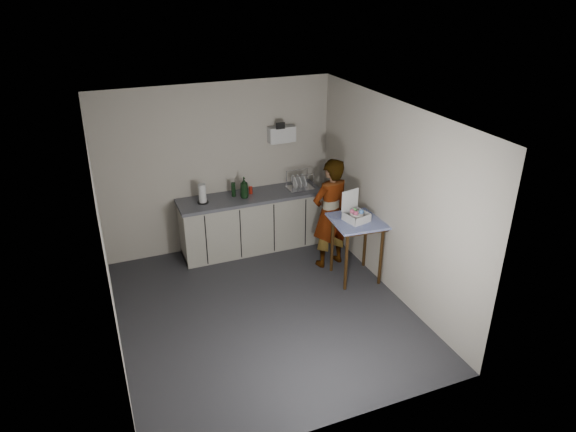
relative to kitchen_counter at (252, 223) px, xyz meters
name	(u,v)px	position (x,y,z in m)	size (l,w,h in m)	color
ground	(264,311)	(-0.40, -1.70, -0.43)	(4.00, 4.00, 0.00)	#26262B
wall_back	(219,169)	(-0.40, 0.29, 0.87)	(3.60, 0.02, 2.60)	#BCB3A3
wall_right	(391,199)	(1.39, -1.70, 0.87)	(0.02, 4.00, 2.60)	#BCB3A3
wall_left	(106,249)	(-2.19, -1.70, 0.87)	(0.02, 4.00, 2.60)	#BCB3A3
ceiling	(260,115)	(-0.40, -1.70, 2.17)	(3.60, 4.00, 0.01)	silver
kitchen_counter	(252,223)	(0.00, 0.00, 0.00)	(2.24, 0.62, 0.91)	black
wall_shelf	(282,134)	(0.60, 0.22, 1.32)	(0.42, 0.18, 0.37)	white
side_table	(358,228)	(1.10, -1.39, 0.37)	(0.77, 0.77, 0.92)	#34210B
standing_man	(330,213)	(0.92, -0.91, 0.41)	(0.61, 0.40, 1.67)	#B2A593
soap_bottle	(244,187)	(-0.11, -0.05, 0.65)	(0.13, 0.13, 0.33)	black
soda_can	(251,190)	(0.02, 0.07, 0.54)	(0.06, 0.06, 0.11)	red
dark_bottle	(233,189)	(-0.25, 0.06, 0.59)	(0.06, 0.06, 0.22)	black
paper_towel	(202,194)	(-0.74, 0.00, 0.62)	(0.16, 0.16, 0.29)	black
dish_rack	(299,185)	(0.80, -0.03, 0.55)	(0.40, 0.30, 0.28)	silver
bakery_box	(356,214)	(1.06, -1.39, 0.58)	(0.35, 0.36, 0.41)	white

